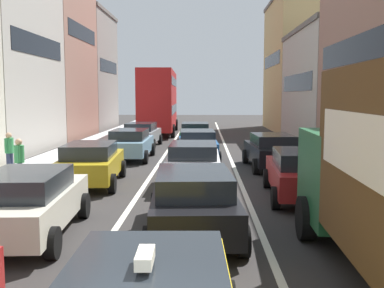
# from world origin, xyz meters

# --- Properties ---
(sidewalk_left) EXTENTS (2.60, 64.00, 0.14)m
(sidewalk_left) POSITION_xyz_m (-6.70, 20.00, 0.07)
(sidewalk_left) COLOR #BABABA
(sidewalk_left) RESTS_ON ground
(lane_stripe_left) EXTENTS (0.16, 60.00, 0.01)m
(lane_stripe_left) POSITION_xyz_m (-1.70, 20.00, 0.01)
(lane_stripe_left) COLOR silver
(lane_stripe_left) RESTS_ON ground
(lane_stripe_right) EXTENTS (0.16, 60.00, 0.01)m
(lane_stripe_right) POSITION_xyz_m (1.70, 20.00, 0.01)
(lane_stripe_right) COLOR silver
(lane_stripe_right) RESTS_ON ground
(building_row_right) EXTENTS (7.20, 43.90, 11.65)m
(building_row_right) POSITION_xyz_m (9.90, 23.15, 4.75)
(building_row_right) COLOR tan
(building_row_right) RESTS_ON ground
(sedan_centre_lane_second) EXTENTS (2.28, 4.40, 1.49)m
(sedan_centre_lane_second) POSITION_xyz_m (0.15, 7.67, 0.80)
(sedan_centre_lane_second) COLOR black
(sedan_centre_lane_second) RESTS_ON ground
(wagon_left_lane_second) EXTENTS (2.28, 4.40, 1.49)m
(wagon_left_lane_second) POSITION_xyz_m (-3.53, 7.46, 0.80)
(wagon_left_lane_second) COLOR beige
(wagon_left_lane_second) RESTS_ON ground
(hatchback_centre_lane_third) EXTENTS (2.08, 4.31, 1.49)m
(hatchback_centre_lane_third) POSITION_xyz_m (0.02, 13.42, 0.80)
(hatchback_centre_lane_third) COLOR silver
(hatchback_centre_lane_third) RESTS_ON ground
(sedan_left_lane_third) EXTENTS (2.30, 4.41, 1.49)m
(sedan_left_lane_third) POSITION_xyz_m (-3.59, 13.26, 0.80)
(sedan_left_lane_third) COLOR #B29319
(sedan_left_lane_third) RESTS_ON ground
(coupe_centre_lane_fourth) EXTENTS (2.20, 4.37, 1.49)m
(coupe_centre_lane_fourth) POSITION_xyz_m (0.06, 19.15, 0.80)
(coupe_centre_lane_fourth) COLOR #194C8C
(coupe_centre_lane_fourth) RESTS_ON ground
(sedan_left_lane_fourth) EXTENTS (2.06, 4.30, 1.49)m
(sedan_left_lane_fourth) POSITION_xyz_m (-3.24, 19.54, 0.80)
(sedan_left_lane_fourth) COLOR #759EB7
(sedan_left_lane_fourth) RESTS_ON ground
(sedan_centre_lane_fifth) EXTENTS (2.14, 4.34, 1.49)m
(sedan_centre_lane_fifth) POSITION_xyz_m (-0.18, 25.07, 0.80)
(sedan_centre_lane_fifth) COLOR #19592D
(sedan_centre_lane_fifth) RESTS_ON ground
(sedan_left_lane_fifth) EXTENTS (2.21, 4.37, 1.49)m
(sedan_left_lane_fifth) POSITION_xyz_m (-3.44, 24.91, 0.80)
(sedan_left_lane_fifth) COLOR gray
(sedan_left_lane_fifth) RESTS_ON ground
(sedan_right_lane_behind_truck) EXTENTS (2.26, 4.39, 1.49)m
(sedan_right_lane_behind_truck) POSITION_xyz_m (3.37, 11.38, 0.80)
(sedan_right_lane_behind_truck) COLOR #A51E1E
(sedan_right_lane_behind_truck) RESTS_ON ground
(wagon_right_lane_far) EXTENTS (2.24, 4.39, 1.49)m
(wagon_right_lane_far) POSITION_xyz_m (3.30, 17.00, 0.80)
(wagon_right_lane_far) COLOR black
(wagon_right_lane_far) RESTS_ON ground
(bus_mid_queue_primary) EXTENTS (3.03, 10.57, 5.06)m
(bus_mid_queue_primary) POSITION_xyz_m (-3.30, 34.09, 2.83)
(bus_mid_queue_primary) COLOR #B21919
(bus_mid_queue_primary) RESTS_ON ground
(pedestrian_near_kerb) EXTENTS (0.34, 0.52, 1.66)m
(pedestrian_near_kerb) POSITION_xyz_m (-6.02, 13.01, 0.95)
(pedestrian_near_kerb) COLOR #262D47
(pedestrian_near_kerb) RESTS_ON ground
(pedestrian_mid_sidewalk) EXTENTS (0.34, 0.53, 1.66)m
(pedestrian_mid_sidewalk) POSITION_xyz_m (-7.50, 15.57, 0.95)
(pedestrian_mid_sidewalk) COLOR #262D47
(pedestrian_mid_sidewalk) RESTS_ON ground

